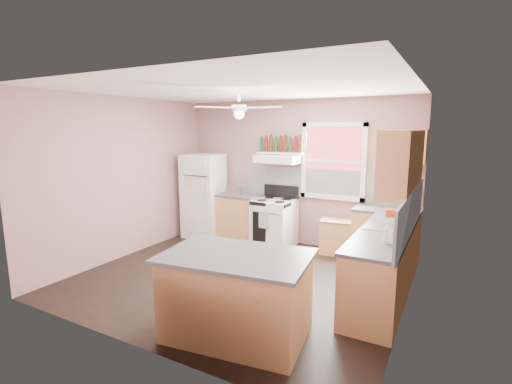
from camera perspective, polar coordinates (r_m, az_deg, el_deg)
The scene contains 32 objects.
floor at distance 5.62m, azimuth -2.42°, elevation -13.05°, with size 4.50×4.50×0.00m, color black.
ceiling at distance 5.20m, azimuth -2.64°, elevation 15.53°, with size 4.50×4.50×0.00m, color white.
wall_back at distance 7.04m, azimuth 6.01°, elevation 2.98°, with size 4.50×0.05×2.70m, color #916965.
wall_right at distance 4.53m, azimuth 23.00°, elevation -1.57°, with size 0.05×4.00×2.70m, color #916965.
wall_left at distance 6.69m, azimuth -19.48°, elevation 2.12°, with size 0.05×4.00×2.70m, color #916965.
backsplash_back at distance 6.86m, azimuth 9.33°, elevation 1.26°, with size 2.90×0.03×0.55m, color white.
backsplash_right at distance 4.86m, azimuth 22.75°, elevation -2.93°, with size 0.03×2.60×0.55m, color white.
window_view at distance 6.72m, azimuth 11.84°, elevation 4.65°, with size 1.00×0.02×1.20m, color maroon.
window_frame at distance 6.69m, azimuth 11.77°, elevation 4.63°, with size 1.16×0.07×1.36m, color white.
refrigerator at distance 7.57m, azimuth -8.03°, elevation -0.53°, with size 0.71×0.69×1.67m, color white.
base_cabinet_left at distance 7.39m, azimuth -2.73°, elevation -3.90°, with size 0.90×0.60×0.86m, color tan.
counter_left at distance 7.29m, azimuth -2.76°, elevation -0.47°, with size 0.92×0.62×0.04m, color #414143.
toaster at distance 7.19m, azimuth -3.43°, elevation 0.26°, with size 0.28×0.16×0.18m, color silver.
stove at distance 6.97m, azimuth 2.80°, elevation -4.74°, with size 0.71×0.64×0.86m, color white.
range_hood at distance 6.85m, azimuth 3.38°, elevation 5.10°, with size 0.78×0.50×0.14m, color white.
bottle_shelf at distance 6.95m, azimuth 3.81°, elevation 5.99°, with size 0.90×0.26×0.03m, color white.
cart at distance 6.69m, azimuth 12.52°, elevation -6.74°, with size 0.61×0.40×0.61m, color tan.
base_cabinet_corner at distance 6.44m, azimuth 19.32°, elevation -6.53°, with size 1.00×0.60×0.86m, color tan.
base_cabinet_right at distance 5.10m, azimuth 18.95°, elevation -10.84°, with size 0.60×2.20×0.86m, color tan.
counter_corner at distance 6.34m, azimuth 19.55°, elevation -2.61°, with size 1.02×0.62×0.04m, color #414143.
counter_right at distance 4.96m, azimuth 19.12°, elevation -5.96°, with size 0.62×2.22×0.04m, color #414143.
sink at distance 5.15m, azimuth 19.51°, elevation -5.24°, with size 0.55×0.45×0.03m, color silver.
faucet at distance 5.11m, azimuth 21.33°, elevation -4.59°, with size 0.03×0.03×0.14m, color silver.
upper_cabinet_right at distance 4.98m, azimuth 21.68°, elevation 4.50°, with size 0.33×1.80×0.76m, color tan.
upper_cabinet_corner at distance 6.31m, azimuth 22.08°, elevation 6.55°, with size 0.60×0.33×0.52m, color tan.
paper_towel at distance 6.39m, azimuth 22.80°, elevation 0.66°, with size 0.12×0.12×0.26m, color white.
island at distance 4.05m, azimuth -3.01°, elevation -15.83°, with size 1.43×0.90×0.86m, color tan.
island_top at distance 3.88m, azimuth -3.07°, elevation -9.83°, with size 1.51×0.99×0.04m, color #414143.
ceiling_fan_hub at distance 5.18m, azimuth -2.62°, elevation 12.77°, with size 0.20×0.20×0.08m, color white.
soap_bottle at distance 4.42m, azimuth 19.62°, elevation -5.95°, with size 0.10×0.10×0.25m, color silver.
red_caddy at distance 5.82m, azimuth 20.19°, elevation -3.02°, with size 0.18×0.12×0.10m, color #B0300F.
wine_bottles at distance 6.94m, azimuth 3.86°, elevation 7.31°, with size 0.86×0.06×0.31m.
Camera 1 is at (2.67, -4.43, 2.18)m, focal length 26.00 mm.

